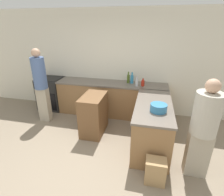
{
  "coord_description": "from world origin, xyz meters",
  "views": [
    {
      "loc": [
        1.0,
        -2.12,
        2.28
      ],
      "look_at": [
        0.28,
        1.01,
        0.94
      ],
      "focal_mm": 28.0,
      "sensor_mm": 36.0,
      "label": 1
    }
  ],
  "objects_px": {
    "range_oven": "(52,93)",
    "person_by_range": "(41,83)",
    "paper_bag": "(155,171)",
    "olive_oil_bottle": "(128,79)",
    "mixing_bowl": "(159,108)",
    "person_at_peninsula": "(203,128)",
    "vinegar_bottle_clear": "(137,82)",
    "hot_sauce_bottle": "(143,83)",
    "island_table": "(94,114)",
    "dish_soap_bottle": "(132,79)"
  },
  "relations": [
    {
      "from": "hot_sauce_bottle",
      "to": "paper_bag",
      "type": "relative_size",
      "value": 0.45
    },
    {
      "from": "person_at_peninsula",
      "to": "mixing_bowl",
      "type": "bearing_deg",
      "value": 151.61
    },
    {
      "from": "olive_oil_bottle",
      "to": "mixing_bowl",
      "type": "bearing_deg",
      "value": -63.69
    },
    {
      "from": "island_table",
      "to": "mixing_bowl",
      "type": "bearing_deg",
      "value": -18.53
    },
    {
      "from": "mixing_bowl",
      "to": "person_by_range",
      "type": "xyz_separation_m",
      "value": [
        -2.75,
        0.69,
        0.03
      ]
    },
    {
      "from": "range_oven",
      "to": "dish_soap_bottle",
      "type": "bearing_deg",
      "value": 2.18
    },
    {
      "from": "olive_oil_bottle",
      "to": "person_at_peninsula",
      "type": "xyz_separation_m",
      "value": [
        1.39,
        -1.85,
        -0.14
      ]
    },
    {
      "from": "island_table",
      "to": "olive_oil_bottle",
      "type": "height_order",
      "value": "olive_oil_bottle"
    },
    {
      "from": "island_table",
      "to": "person_by_range",
      "type": "distance_m",
      "value": 1.52
    },
    {
      "from": "island_table",
      "to": "person_at_peninsula",
      "type": "bearing_deg",
      "value": -21.9
    },
    {
      "from": "island_table",
      "to": "person_by_range",
      "type": "relative_size",
      "value": 0.49
    },
    {
      "from": "range_oven",
      "to": "hot_sauce_bottle",
      "type": "bearing_deg",
      "value": -1.54
    },
    {
      "from": "range_oven",
      "to": "hot_sauce_bottle",
      "type": "xyz_separation_m",
      "value": [
        2.61,
        -0.07,
        0.52
      ]
    },
    {
      "from": "range_oven",
      "to": "island_table",
      "type": "relative_size",
      "value": 1.02
    },
    {
      "from": "dish_soap_bottle",
      "to": "person_by_range",
      "type": "relative_size",
      "value": 0.16
    },
    {
      "from": "range_oven",
      "to": "vinegar_bottle_clear",
      "type": "height_order",
      "value": "vinegar_bottle_clear"
    },
    {
      "from": "range_oven",
      "to": "vinegar_bottle_clear",
      "type": "relative_size",
      "value": 3.55
    },
    {
      "from": "range_oven",
      "to": "person_by_range",
      "type": "distance_m",
      "value": 0.93
    },
    {
      "from": "range_oven",
      "to": "mixing_bowl",
      "type": "bearing_deg",
      "value": -25.43
    },
    {
      "from": "vinegar_bottle_clear",
      "to": "person_by_range",
      "type": "xyz_separation_m",
      "value": [
        -2.25,
        -0.6,
        -0.0
      ]
    },
    {
      "from": "dish_soap_bottle",
      "to": "paper_bag",
      "type": "height_order",
      "value": "dish_soap_bottle"
    },
    {
      "from": "island_table",
      "to": "hot_sauce_bottle",
      "type": "height_order",
      "value": "hot_sauce_bottle"
    },
    {
      "from": "island_table",
      "to": "olive_oil_bottle",
      "type": "bearing_deg",
      "value": 59.77
    },
    {
      "from": "mixing_bowl",
      "to": "person_at_peninsula",
      "type": "distance_m",
      "value": 0.75
    },
    {
      "from": "person_by_range",
      "to": "paper_bag",
      "type": "xyz_separation_m",
      "value": [
        2.76,
        -1.37,
        -0.79
      ]
    },
    {
      "from": "island_table",
      "to": "vinegar_bottle_clear",
      "type": "distance_m",
      "value": 1.32
    },
    {
      "from": "olive_oil_bottle",
      "to": "paper_bag",
      "type": "height_order",
      "value": "olive_oil_bottle"
    },
    {
      "from": "mixing_bowl",
      "to": "olive_oil_bottle",
      "type": "height_order",
      "value": "olive_oil_bottle"
    },
    {
      "from": "hot_sauce_bottle",
      "to": "olive_oil_bottle",
      "type": "bearing_deg",
      "value": 157.46
    },
    {
      "from": "person_at_peninsula",
      "to": "person_by_range",
      "type": "bearing_deg",
      "value": 162.96
    },
    {
      "from": "vinegar_bottle_clear",
      "to": "hot_sauce_bottle",
      "type": "bearing_deg",
      "value": 18.55
    },
    {
      "from": "mixing_bowl",
      "to": "dish_soap_bottle",
      "type": "distance_m",
      "value": 1.63
    },
    {
      "from": "island_table",
      "to": "hot_sauce_bottle",
      "type": "relative_size",
      "value": 4.76
    },
    {
      "from": "person_at_peninsula",
      "to": "paper_bag",
      "type": "height_order",
      "value": "person_at_peninsula"
    },
    {
      "from": "hot_sauce_bottle",
      "to": "range_oven",
      "type": "bearing_deg",
      "value": 178.46
    },
    {
      "from": "person_by_range",
      "to": "paper_bag",
      "type": "height_order",
      "value": "person_by_range"
    },
    {
      "from": "range_oven",
      "to": "person_at_peninsula",
      "type": "height_order",
      "value": "person_at_peninsula"
    },
    {
      "from": "vinegar_bottle_clear",
      "to": "island_table",
      "type": "bearing_deg",
      "value": -135.37
    },
    {
      "from": "olive_oil_bottle",
      "to": "vinegar_bottle_clear",
      "type": "bearing_deg",
      "value": -40.8
    },
    {
      "from": "dish_soap_bottle",
      "to": "person_by_range",
      "type": "xyz_separation_m",
      "value": [
        -2.1,
        -0.81,
        -0.01
      ]
    },
    {
      "from": "dish_soap_bottle",
      "to": "person_at_peninsula",
      "type": "relative_size",
      "value": 0.17
    },
    {
      "from": "mixing_bowl",
      "to": "dish_soap_bottle",
      "type": "bearing_deg",
      "value": 113.4
    },
    {
      "from": "olive_oil_bottle",
      "to": "range_oven",
      "type": "bearing_deg",
      "value": -177.71
    },
    {
      "from": "island_table",
      "to": "hot_sauce_bottle",
      "type": "bearing_deg",
      "value": 41.77
    },
    {
      "from": "island_table",
      "to": "vinegar_bottle_clear",
      "type": "height_order",
      "value": "vinegar_bottle_clear"
    },
    {
      "from": "range_oven",
      "to": "vinegar_bottle_clear",
      "type": "bearing_deg",
      "value": -2.75
    },
    {
      "from": "mixing_bowl",
      "to": "person_by_range",
      "type": "distance_m",
      "value": 2.83
    },
    {
      "from": "vinegar_bottle_clear",
      "to": "dish_soap_bottle",
      "type": "distance_m",
      "value": 0.25
    },
    {
      "from": "paper_bag",
      "to": "olive_oil_bottle",
      "type": "bearing_deg",
      "value": 109.16
    },
    {
      "from": "person_at_peninsula",
      "to": "range_oven",
      "type": "bearing_deg",
      "value": 154.02
    }
  ]
}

